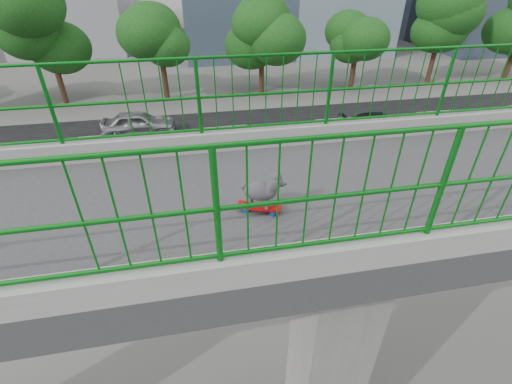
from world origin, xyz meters
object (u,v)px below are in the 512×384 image
at_px(skateboard, 259,208).
at_px(poodle, 262,190).
at_px(car_0, 510,212).
at_px(car_4, 139,123).
at_px(car_5, 223,250).
at_px(car_3, 381,126).
at_px(car_2, 250,161).

xyz_separation_m(skateboard, poodle, (0.01, 0.03, 0.25)).
relative_size(car_0, car_4, 0.97).
bearing_deg(car_5, poodle, 0.73).
distance_m(skateboard, car_0, 14.95).
relative_size(skateboard, car_3, 0.10).
height_order(car_2, car_3, car_2).
bearing_deg(car_4, skateboard, -167.84).
height_order(poodle, car_5, poodle).
distance_m(poodle, car_0, 15.04).
relative_size(car_3, car_5, 1.32).
xyz_separation_m(car_0, car_3, (-9.60, -0.89, -0.00)).
bearing_deg(car_3, car_0, -174.68).
distance_m(car_0, car_3, 9.64).
bearing_deg(poodle, car_3, 166.57).
relative_size(skateboard, poodle, 1.09).
bearing_deg(car_0, car_2, -122.83).
relative_size(poodle, car_0, 0.11).
bearing_deg(car_5, car_4, -162.36).
bearing_deg(poodle, car_2, -167.78).
xyz_separation_m(skateboard, car_0, (-6.35, 11.98, -6.29)).
bearing_deg(car_4, poodle, -167.78).
distance_m(car_0, car_5, 12.04).
xyz_separation_m(poodle, car_4, (-19.16, -4.15, -6.52)).
distance_m(car_0, car_4, 20.58).
height_order(skateboard, car_5, skateboard).
height_order(car_3, car_5, car_3).
bearing_deg(car_4, car_0, -128.47).
height_order(poodle, car_4, poodle).
distance_m(car_2, car_5, 6.74).
distance_m(car_0, car_2, 11.81).
height_order(poodle, car_3, poodle).
bearing_deg(poodle, skateboard, -90.00).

